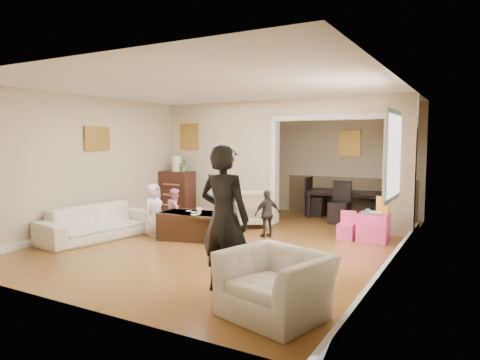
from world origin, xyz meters
The scene contains 27 objects.
floor centered at (0.00, 0.00, 0.00)m, with size 7.00×7.00×0.00m, color #9A6627.
partition_left centered at (-1.38, 1.80, 1.30)m, with size 2.75×0.18×2.60m, color #C4B38F.
partition_right centered at (2.48, 1.80, 1.30)m, with size 0.55×0.18×2.60m, color #C4B38F.
partition_header centered at (1.10, 1.80, 2.42)m, with size 2.22×0.18×0.35m, color #C4B38F.
window_pane centered at (2.73, -0.40, 1.55)m, with size 0.03×0.95×1.10m, color white.
framed_art_partition centered at (-2.20, 1.70, 1.85)m, with size 0.45×0.03×0.55m, color brown.
framed_art_sofa_wall centered at (-2.71, -0.60, 1.80)m, with size 0.03×0.55×0.40m, color brown.
framed_art_alcove centered at (1.10, 3.44, 1.70)m, with size 0.45×0.03×0.55m, color brown.
sofa centered at (-2.17, -1.14, 0.30)m, with size 2.03×0.79×0.59m, color silver.
armchair_back centered at (-0.31, 1.28, 0.38)m, with size 0.81×0.84×0.76m, color #C7B68A.
armchair_front centered at (2.02, -2.69, 0.32)m, with size 0.99×0.86×0.64m, color silver.
dresser centered at (-2.36, 1.42, 0.52)m, with size 0.76×0.43×1.05m, color black.
table_lamp centered at (-2.36, 1.42, 1.23)m, with size 0.22×0.22×0.36m, color beige.
potted_plant centered at (-2.16, 1.42, 1.19)m, with size 0.25×0.22×0.28m, color #4D8039.
coffee_table centered at (-0.62, -0.29, 0.24)m, with size 1.27×0.63×0.48m, color #321C10.
coffee_cup centered at (-0.52, -0.34, 0.53)m, with size 0.11×0.11×0.10m, color silver.
play_table centered at (2.18, 1.09, 0.24)m, with size 0.51×0.51×0.49m, color #F23F8C.
cereal_box centered at (2.30, 1.19, 0.64)m, with size 0.20×0.07×0.30m, color yellow.
cyan_cup centered at (2.08, 1.04, 0.53)m, with size 0.08×0.08×0.08m, color #26BFBD.
toy_block centered at (2.06, 1.21, 0.51)m, with size 0.08×0.06×0.05m, color red.
play_bowl centered at (2.23, 0.97, 0.51)m, with size 0.23×0.23×0.06m, color silver.
dining_table centered at (1.19, 3.06, 0.31)m, with size 1.76×0.98×0.62m, color black.
adult_person centered at (1.21, -2.34, 0.86)m, with size 0.63×0.41×1.72m, color black.
child_kneel_a centered at (-1.47, -0.44, 0.48)m, with size 0.47×0.31×0.96m, color white.
child_kneel_b centered at (-1.32, 0.01, 0.42)m, with size 0.41×0.32×0.84m, color pink.
child_toddler centered at (0.43, 0.46, 0.43)m, with size 0.51×0.21×0.86m, color black.
craft_papers centered at (-0.58, -0.30, 0.48)m, with size 0.64×0.49×0.00m.
Camera 1 is at (3.75, -6.50, 1.75)m, focal length 32.13 mm.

